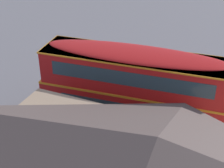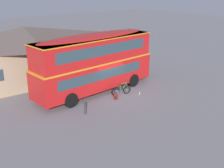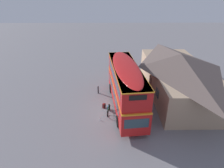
{
  "view_description": "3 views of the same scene",
  "coord_description": "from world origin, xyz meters",
  "px_view_note": "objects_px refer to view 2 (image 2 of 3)",
  "views": [
    {
      "loc": [
        -6.09,
        16.53,
        12.33
      ],
      "look_at": [
        0.74,
        0.75,
        2.28
      ],
      "focal_mm": 54.62,
      "sensor_mm": 36.0,
      "label": 1
    },
    {
      "loc": [
        -12.73,
        -17.06,
        8.38
      ],
      "look_at": [
        -0.64,
        -1.14,
        1.28
      ],
      "focal_mm": 45.0,
      "sensor_mm": 36.0,
      "label": 2
    },
    {
      "loc": [
        16.53,
        -0.6,
        11.34
      ],
      "look_at": [
        -1.45,
        -0.38,
        2.34
      ],
      "focal_mm": 30.0,
      "sensor_mm": 36.0,
      "label": 3
    }
  ],
  "objects_px": {
    "double_decker_bus": "(95,61)",
    "water_bottle_clear_plastic": "(139,93)",
    "backpack_on_ground": "(116,96)",
    "touring_bicycle": "(121,91)",
    "kerb_bollard": "(85,107)"
  },
  "relations": [
    {
      "from": "double_decker_bus",
      "to": "water_bottle_clear_plastic",
      "type": "bearing_deg",
      "value": -46.14
    },
    {
      "from": "double_decker_bus",
      "to": "touring_bicycle",
      "type": "xyz_separation_m",
      "value": [
        1.22,
        -1.78,
        -2.27
      ]
    },
    {
      "from": "touring_bicycle",
      "to": "water_bottle_clear_plastic",
      "type": "bearing_deg",
      "value": -32.64
    },
    {
      "from": "backpack_on_ground",
      "to": "touring_bicycle",
      "type": "bearing_deg",
      "value": 28.81
    },
    {
      "from": "backpack_on_ground",
      "to": "water_bottle_clear_plastic",
      "type": "distance_m",
      "value": 2.19
    },
    {
      "from": "touring_bicycle",
      "to": "backpack_on_ground",
      "type": "distance_m",
      "value": 1.0
    },
    {
      "from": "water_bottle_clear_plastic",
      "to": "backpack_on_ground",
      "type": "bearing_deg",
      "value": 171.14
    },
    {
      "from": "touring_bicycle",
      "to": "water_bottle_clear_plastic",
      "type": "relative_size",
      "value": 6.89
    },
    {
      "from": "double_decker_bus",
      "to": "water_bottle_clear_plastic",
      "type": "relative_size",
      "value": 42.72
    },
    {
      "from": "backpack_on_ground",
      "to": "water_bottle_clear_plastic",
      "type": "relative_size",
      "value": 2.31
    },
    {
      "from": "touring_bicycle",
      "to": "water_bottle_clear_plastic",
      "type": "distance_m",
      "value": 1.54
    },
    {
      "from": "water_bottle_clear_plastic",
      "to": "kerb_bollard",
      "type": "distance_m",
      "value": 5.46
    },
    {
      "from": "touring_bicycle",
      "to": "kerb_bollard",
      "type": "xyz_separation_m",
      "value": [
        -4.15,
        -1.28,
        0.13
      ]
    },
    {
      "from": "touring_bicycle",
      "to": "backpack_on_ground",
      "type": "relative_size",
      "value": 2.98
    },
    {
      "from": "double_decker_bus",
      "to": "water_bottle_clear_plastic",
      "type": "height_order",
      "value": "double_decker_bus"
    }
  ]
}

